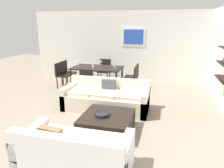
% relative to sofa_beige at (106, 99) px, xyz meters
% --- Properties ---
extents(ground_plane, '(18.00, 18.00, 0.00)m').
position_rel_sofa_beige_xyz_m(ground_plane, '(-0.07, -0.34, -0.29)').
color(ground_plane, gray).
extents(back_wall_unit, '(8.40, 0.09, 2.70)m').
position_rel_sofa_beige_xyz_m(back_wall_unit, '(0.23, 3.19, 1.06)').
color(back_wall_unit, silver).
rests_on(back_wall_unit, ground).
extents(sofa_beige, '(2.23, 0.90, 0.78)m').
position_rel_sofa_beige_xyz_m(sofa_beige, '(0.00, 0.00, 0.00)').
color(sofa_beige, beige).
rests_on(sofa_beige, ground).
extents(loveseat_white, '(1.69, 0.90, 0.78)m').
position_rel_sofa_beige_xyz_m(loveseat_white, '(0.24, -2.53, 0.00)').
color(loveseat_white, white).
rests_on(loveseat_white, ground).
extents(coffee_table, '(1.03, 1.06, 0.38)m').
position_rel_sofa_beige_xyz_m(coffee_table, '(0.37, -1.19, -0.10)').
color(coffee_table, black).
rests_on(coffee_table, ground).
extents(decorative_bowl, '(0.31, 0.31, 0.06)m').
position_rel_sofa_beige_xyz_m(decorative_bowl, '(0.27, -1.25, 0.12)').
color(decorative_bowl, black).
rests_on(decorative_bowl, coffee_table).
extents(dining_table, '(1.72, 1.00, 0.75)m').
position_rel_sofa_beige_xyz_m(dining_table, '(-0.86, 1.80, 0.39)').
color(dining_table, black).
rests_on(dining_table, ground).
extents(dining_chair_left_near, '(0.44, 0.44, 0.88)m').
position_rel_sofa_beige_xyz_m(dining_chair_left_near, '(-2.12, 1.57, 0.21)').
color(dining_chair_left_near, black).
rests_on(dining_chair_left_near, ground).
extents(dining_chair_head, '(0.44, 0.44, 0.88)m').
position_rel_sofa_beige_xyz_m(dining_chair_head, '(-0.86, 2.71, 0.21)').
color(dining_chair_head, black).
rests_on(dining_chair_head, ground).
extents(dining_chair_right_far, '(0.44, 0.44, 0.88)m').
position_rel_sofa_beige_xyz_m(dining_chair_right_far, '(0.41, 2.02, 0.21)').
color(dining_chair_right_far, black).
rests_on(dining_chair_right_far, ground).
extents(dining_chair_right_near, '(0.44, 0.44, 0.88)m').
position_rel_sofa_beige_xyz_m(dining_chair_right_near, '(0.41, 1.57, 0.21)').
color(dining_chair_right_near, black).
rests_on(dining_chair_right_near, ground).
extents(dining_chair_foot, '(0.44, 0.44, 0.88)m').
position_rel_sofa_beige_xyz_m(dining_chair_foot, '(-0.86, 0.89, 0.21)').
color(dining_chair_foot, black).
rests_on(dining_chair_foot, ground).
extents(dining_chair_left_far, '(0.44, 0.44, 0.88)m').
position_rel_sofa_beige_xyz_m(dining_chair_left_far, '(-2.12, 2.02, 0.21)').
color(dining_chair_left_far, black).
rests_on(dining_chair_left_far, ground).
extents(wine_glass_right_far, '(0.06, 0.06, 0.16)m').
position_rel_sofa_beige_xyz_m(wine_glass_right_far, '(-0.21, 1.92, 0.57)').
color(wine_glass_right_far, silver).
rests_on(wine_glass_right_far, dining_table).
extents(wine_glass_head, '(0.08, 0.08, 0.17)m').
position_rel_sofa_beige_xyz_m(wine_glass_head, '(-0.86, 2.24, 0.58)').
color(wine_glass_head, silver).
rests_on(wine_glass_head, dining_table).
extents(wine_glass_right_near, '(0.06, 0.06, 0.15)m').
position_rel_sofa_beige_xyz_m(wine_glass_right_near, '(-0.21, 1.67, 0.56)').
color(wine_glass_right_near, silver).
rests_on(wine_glass_right_near, dining_table).
extents(wine_glass_left_near, '(0.06, 0.06, 0.16)m').
position_rel_sofa_beige_xyz_m(wine_glass_left_near, '(-1.51, 1.67, 0.56)').
color(wine_glass_left_near, silver).
rests_on(wine_glass_left_near, dining_table).
extents(wine_glass_foot, '(0.06, 0.06, 0.16)m').
position_rel_sofa_beige_xyz_m(wine_glass_foot, '(-0.86, 1.36, 0.57)').
color(wine_glass_foot, silver).
rests_on(wine_glass_foot, dining_table).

